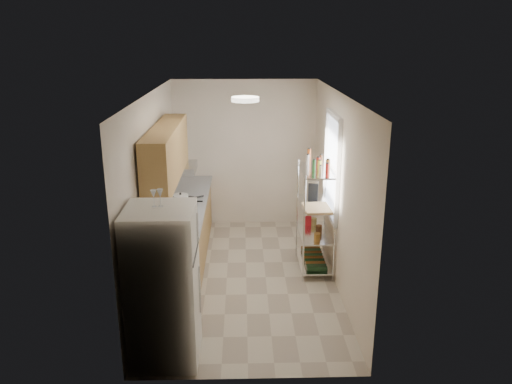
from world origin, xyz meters
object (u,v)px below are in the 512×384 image
Objects in this scene: refrigerator at (163,286)px; rice_cooker at (181,201)px; espresso_machine at (313,188)px; frying_pan_large at (182,201)px; cutting_board at (317,208)px.

refrigerator is 2.32m from rice_cooker.
refrigerator is 7.37× the size of rice_cooker.
refrigerator is at bearing -117.60° from espresso_machine.
espresso_machine is (1.97, -0.07, 0.21)m from frying_pan_large.
rice_cooker is 0.19m from frying_pan_large.
rice_cooker is 0.80× the size of frying_pan_large.
refrigerator is 2.50m from frying_pan_large.
refrigerator reaches higher than frying_pan_large.
rice_cooker reaches higher than cutting_board.
rice_cooker is 1.97m from espresso_machine.
frying_pan_large is at bearing 92.00° from rice_cooker.
cutting_board is at bearing -13.89° from rice_cooker.
espresso_machine reaches higher than cutting_board.
cutting_board is 0.60m from espresso_machine.
cutting_board is at bearing 44.69° from refrigerator.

